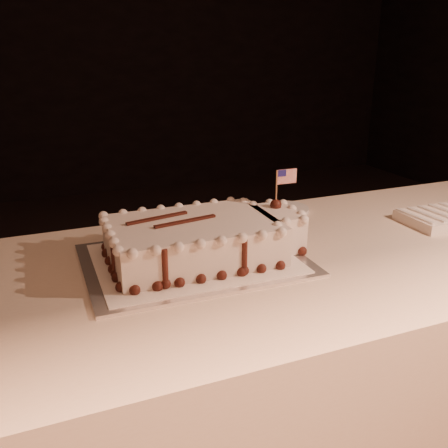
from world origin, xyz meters
name	(u,v)px	position (x,y,z in m)	size (l,w,h in m)	color
banquet_table	(258,385)	(0.00, 0.60, 0.38)	(2.40, 0.80, 0.75)	beige
cake_board	(194,260)	(-0.16, 0.65, 0.75)	(0.53, 0.39, 0.01)	white
doily	(194,258)	(-0.16, 0.65, 0.76)	(0.47, 0.36, 0.00)	white
sheet_cake	(204,238)	(-0.13, 0.65, 0.81)	(0.50, 0.29, 0.20)	white
napkin_stack	(441,218)	(0.62, 0.64, 0.77)	(0.23, 0.17, 0.04)	white
side_plate	(285,209)	(0.24, 0.91, 0.76)	(0.15, 0.15, 0.01)	white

